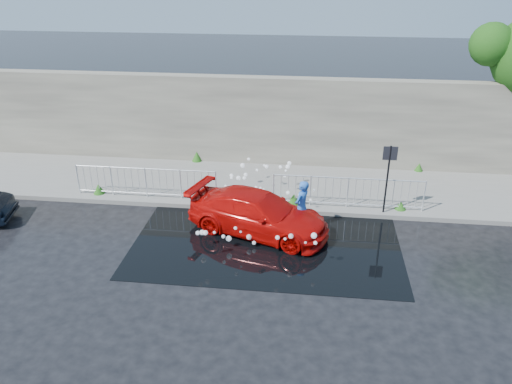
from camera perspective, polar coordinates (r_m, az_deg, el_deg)
ground at (r=14.50m, az=-1.15°, el=-7.61°), size 90.00×90.00×0.00m
pavement at (r=18.82m, az=0.91°, el=0.84°), size 30.00×4.00×0.15m
curb at (r=17.03m, az=0.21°, el=-1.92°), size 30.00×0.25×0.16m
retaining_wall at (r=20.22m, az=1.59°, el=8.13°), size 30.00×0.60×3.50m
puddle at (r=15.29m, az=1.23°, el=-5.68°), size 8.00×5.00×0.01m
sign_post at (r=16.54m, az=14.89°, el=2.59°), size 0.45×0.06×2.50m
railing_left at (r=17.91m, az=-12.48°, el=1.19°), size 5.05×0.05×1.10m
railing_right at (r=17.02m, az=10.44°, el=0.07°), size 5.05×0.05×1.10m
weeds at (r=18.40m, az=-0.64°, el=1.10°), size 12.17×3.93×0.41m
water_spray at (r=16.37m, az=0.28°, el=-0.72°), size 3.46×5.55×1.08m
red_car at (r=15.51m, az=0.26°, el=-2.46°), size 4.82×3.12×1.30m
person at (r=15.53m, az=5.22°, el=-1.67°), size 0.66×0.75×1.72m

